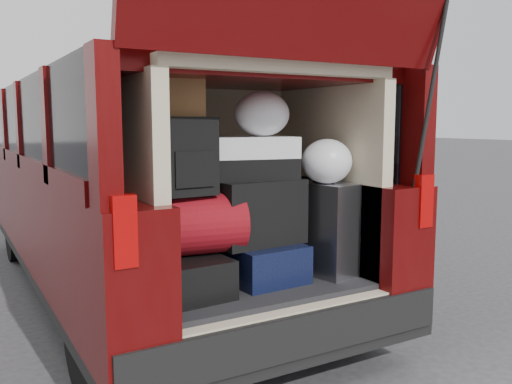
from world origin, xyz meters
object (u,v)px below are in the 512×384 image
at_px(red_duffel, 196,224).
at_px(navy_hardshell, 259,261).
at_px(black_hardshell, 184,275).
at_px(twotone_duffel, 248,158).
at_px(black_soft_case, 256,212).
at_px(silver_roller, 326,229).
at_px(backpack, 187,156).

bearing_deg(red_duffel, navy_hardshell, 10.89).
relative_size(black_hardshell, twotone_duffel, 0.96).
xyz_separation_m(navy_hardshell, twotone_duffel, (-0.05, 0.03, 0.60)).
relative_size(black_hardshell, black_soft_case, 1.01).
height_order(black_hardshell, twotone_duffel, twotone_duffel).
height_order(black_hardshell, red_duffel, red_duffel).
xyz_separation_m(silver_roller, twotone_duffel, (-0.46, 0.14, 0.43)).
bearing_deg(twotone_duffel, red_duffel, -160.36).
xyz_separation_m(black_hardshell, black_soft_case, (0.47, 0.03, 0.30)).
distance_m(navy_hardshell, black_soft_case, 0.29).
bearing_deg(navy_hardshell, black_hardshell, -178.89).
height_order(navy_hardshell, twotone_duffel, twotone_duffel).
height_order(red_duffel, black_soft_case, black_soft_case).
bearing_deg(navy_hardshell, twotone_duffel, 145.77).
bearing_deg(red_duffel, black_soft_case, 10.46).
distance_m(navy_hardshell, twotone_duffel, 0.60).
bearing_deg(navy_hardshell, backpack, -175.86).
xyz_separation_m(black_hardshell, backpack, (0.02, -0.02, 0.63)).
relative_size(red_duffel, backpack, 1.24).
height_order(silver_roller, red_duffel, silver_roller).
relative_size(silver_roller, twotone_duffel, 1.03).
bearing_deg(black_hardshell, twotone_duffel, 5.10).
height_order(navy_hardshell, backpack, backpack).
distance_m(silver_roller, twotone_duffel, 0.64).
xyz_separation_m(red_duffel, black_soft_case, (0.39, 0.02, 0.03)).
height_order(navy_hardshell, silver_roller, silver_roller).
xyz_separation_m(black_hardshell, silver_roller, (0.89, -0.07, 0.17)).
height_order(black_soft_case, twotone_duffel, twotone_duffel).
xyz_separation_m(black_hardshell, twotone_duffel, (0.43, 0.07, 0.60)).
height_order(red_duffel, twotone_duffel, twotone_duffel).
bearing_deg(red_duffel, twotone_duffel, 16.78).
distance_m(black_soft_case, backpack, 0.56).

